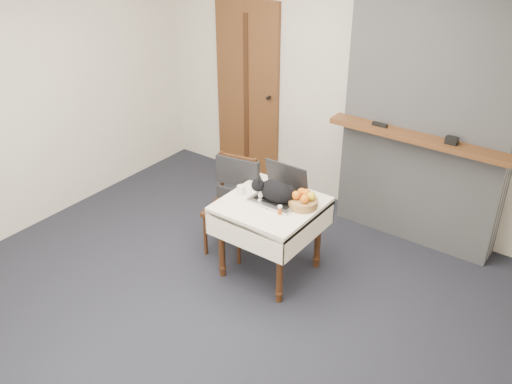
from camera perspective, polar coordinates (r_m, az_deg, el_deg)
ground at (r=4.87m, az=-3.41°, el=-10.28°), size 4.50×4.50×0.00m
room_shell at (r=4.34m, az=-0.17°, el=11.35°), size 4.52×4.01×2.61m
door at (r=6.41m, az=-0.84°, el=10.08°), size 0.82×0.10×2.00m
chimney at (r=5.28m, az=17.01°, el=7.98°), size 1.62×0.48×2.60m
side_table at (r=4.81m, az=1.49°, el=-2.22°), size 0.78×0.78×0.70m
laptop at (r=4.78m, az=2.43°, el=0.11°), size 0.40×0.35×0.30m
cat at (r=4.71m, az=2.12°, el=-0.01°), size 0.47×0.29×0.22m
cream_jar at (r=4.87m, az=-1.51°, el=0.22°), size 0.07×0.07×0.08m
pill_bottle at (r=4.58m, az=2.40°, el=-1.79°), size 0.04×0.04×0.08m
fruit_basket at (r=4.68m, az=4.74°, el=-0.85°), size 0.25×0.25×0.14m
desk_clutter at (r=4.71m, az=2.97°, el=-1.37°), size 0.14×0.07×0.01m
chair at (r=5.18m, az=-2.17°, el=0.10°), size 0.47×0.47×0.91m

